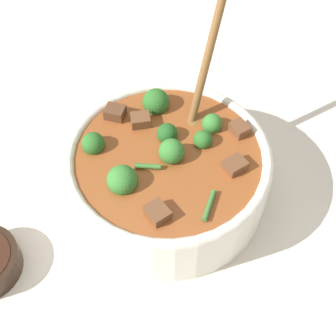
% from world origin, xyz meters
% --- Properties ---
extents(ground_plane, '(4.00, 4.00, 0.00)m').
position_xyz_m(ground_plane, '(0.00, 0.00, 0.00)').
color(ground_plane, silver).
extents(stew_bowl, '(0.33, 0.30, 0.29)m').
position_xyz_m(stew_bowl, '(0.00, 0.00, 0.06)').
color(stew_bowl, white).
rests_on(stew_bowl, ground_plane).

